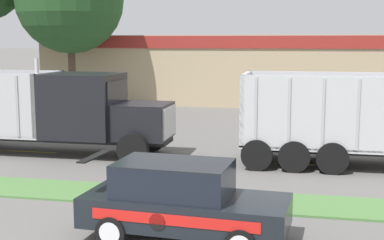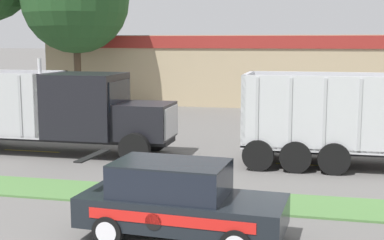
% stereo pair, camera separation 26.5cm
% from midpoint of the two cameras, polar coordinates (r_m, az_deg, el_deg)
% --- Properties ---
extents(grass_verge, '(120.00, 1.89, 0.06)m').
position_cam_midpoint_polar(grass_verge, '(15.53, -8.30, -7.68)').
color(grass_verge, '#517F42').
rests_on(grass_verge, ground_plane).
extents(centre_line_3, '(2.40, 0.14, 0.01)m').
position_cam_midpoint_polar(centre_line_3, '(22.09, -16.41, -3.18)').
color(centre_line_3, yellow).
rests_on(centre_line_3, ground_plane).
extents(centre_line_4, '(2.40, 0.14, 0.01)m').
position_cam_midpoint_polar(centre_line_4, '(20.04, -2.78, -4.02)').
color(centre_line_4, yellow).
rests_on(centre_line_4, ground_plane).
extents(centre_line_5, '(2.40, 0.14, 0.01)m').
position_cam_midpoint_polar(centre_line_5, '(19.32, 12.89, -4.69)').
color(centre_line_5, yellow).
rests_on(centre_line_5, ground_plane).
extents(dump_truck_mid, '(11.63, 2.74, 3.70)m').
position_cam_midpoint_polar(dump_truck_mid, '(21.24, -14.32, 0.76)').
color(dump_truck_mid, black).
rests_on(dump_truck_mid, ground_plane).
extents(rally_car, '(4.57, 2.13, 1.76)m').
position_cam_midpoint_polar(rally_car, '(11.76, -0.83, -8.54)').
color(rally_car, black).
rests_on(rally_car, ground_plane).
extents(store_building_backdrop, '(36.33, 12.10, 4.71)m').
position_cam_midpoint_polar(store_building_backdrop, '(40.38, 12.84, 5.41)').
color(store_building_backdrop, tan).
rests_on(store_building_backdrop, ground_plane).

